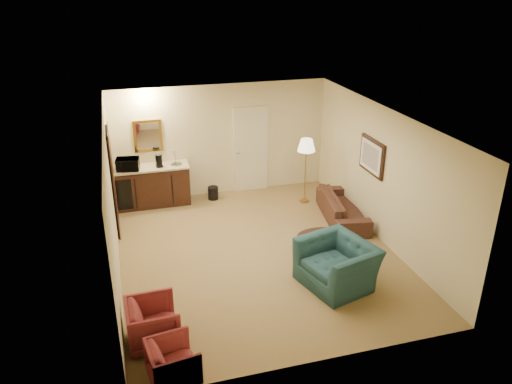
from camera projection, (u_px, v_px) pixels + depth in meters
ground at (257, 253)px, 9.41m from camera, size 6.00×6.00×0.00m
room_walls at (240, 154)px, 9.38m from camera, size 5.02×6.01×2.61m
wetbar_cabinet at (153, 186)px, 11.21m from camera, size 1.64×0.58×0.92m
sofa at (343, 204)px, 10.55m from camera, size 0.85×1.94×0.73m
teal_armchair at (337, 257)px, 8.26m from camera, size 1.06×1.34×1.03m
rose_chair_near at (153, 321)px, 6.98m from camera, size 0.68×0.73×0.72m
rose_chair_far at (173, 360)px, 6.34m from camera, size 0.65×0.68×0.62m
coffee_table at (319, 247)px, 9.10m from camera, size 0.89×0.62×0.50m
floor_lamp at (305, 171)px, 11.25m from camera, size 0.45×0.45×1.51m
waste_bin at (213, 193)px, 11.61m from camera, size 0.31×0.31×0.30m
microwave at (128, 163)px, 10.77m from camera, size 0.52×0.34×0.33m
coffee_maker at (159, 161)px, 10.96m from camera, size 0.15×0.15×0.28m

